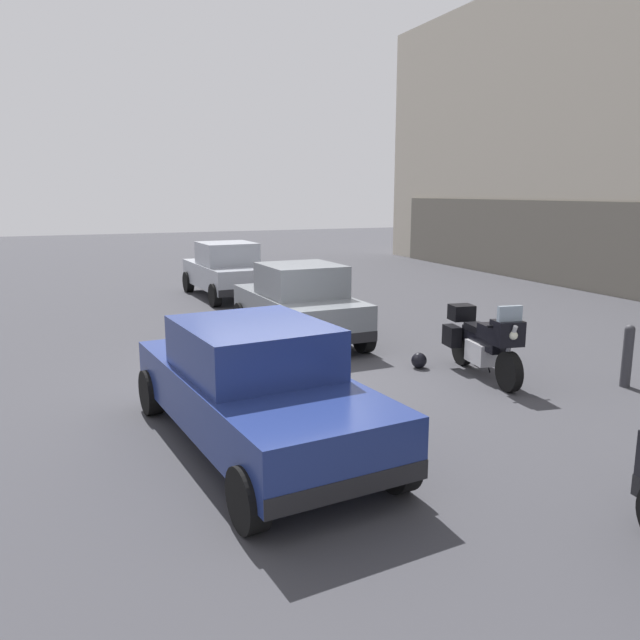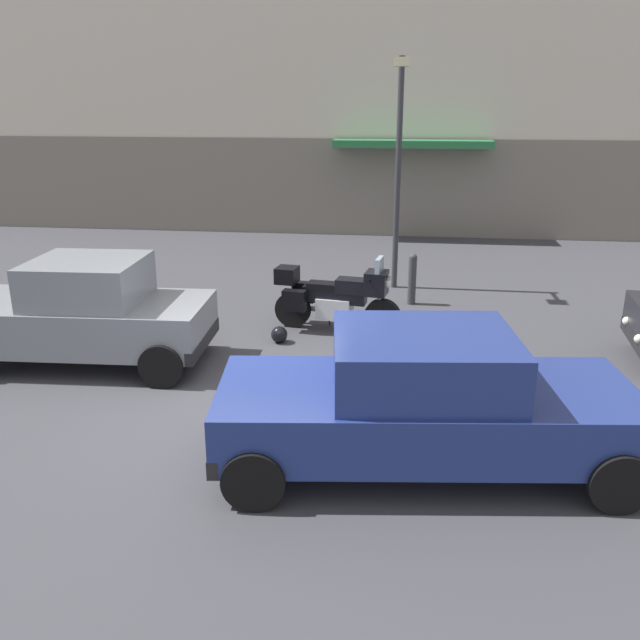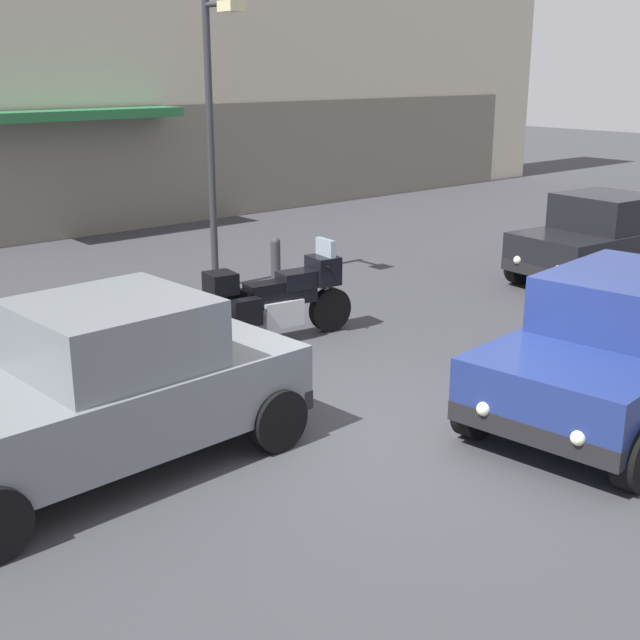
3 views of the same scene
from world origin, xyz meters
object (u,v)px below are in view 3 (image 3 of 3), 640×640
(helmet, at_px, (262,358))
(car_sedan_far, at_px, (633,342))
(streetlamp_curbside, at_px, (215,118))
(bollard_curbside, at_px, (276,266))
(car_hatchback_near, at_px, (106,389))
(car_compact_side, at_px, (603,239))
(motorcycle, at_px, (278,298))

(helmet, relative_size, car_sedan_far, 0.06)
(helmet, bearing_deg, streetlamp_curbside, 63.07)
(bollard_curbside, bearing_deg, streetlamp_curbside, 108.92)
(helmet, bearing_deg, car_hatchback_near, -155.32)
(streetlamp_curbside, bearing_deg, car_compact_side, -36.32)
(motorcycle, distance_m, car_compact_side, 6.48)
(car_hatchback_near, distance_m, streetlamp_curbside, 7.01)
(car_compact_side, bearing_deg, motorcycle, -4.49)
(car_sedan_far, bearing_deg, helmet, -64.63)
(car_hatchback_near, bearing_deg, helmet, -157.94)
(car_hatchback_near, bearing_deg, motorcycle, -153.51)
(helmet, height_order, bollard_curbside, bollard_curbside)
(car_hatchback_near, distance_m, car_sedan_far, 5.62)
(car_hatchback_near, bearing_deg, bollard_curbside, -145.17)
(car_compact_side, xyz_separation_m, bollard_curbside, (-5.03, 2.89, -0.23))
(car_sedan_far, bearing_deg, car_hatchback_near, -32.25)
(helmet, relative_size, car_hatchback_near, 0.07)
(helmet, xyz_separation_m, car_hatchback_near, (-2.76, -1.27, 0.67))
(motorcycle, distance_m, helmet, 1.23)
(car_hatchback_near, bearing_deg, car_compact_side, -177.42)
(motorcycle, relative_size, helmet, 8.06)
(helmet, xyz_separation_m, car_sedan_far, (2.31, -3.71, 0.64))
(motorcycle, xyz_separation_m, car_sedan_far, (1.46, -4.45, 0.16))
(car_sedan_far, relative_size, car_compact_side, 1.32)
(streetlamp_curbside, xyz_separation_m, bollard_curbside, (0.37, -1.08, -2.32))
(car_compact_side, bearing_deg, car_hatchback_near, 10.48)
(car_hatchback_near, relative_size, bollard_curbside, 3.84)
(car_sedan_far, xyz_separation_m, bollard_curbside, (-0.10, 6.24, -0.24))
(motorcycle, height_order, car_hatchback_near, car_hatchback_near)
(car_sedan_far, distance_m, car_compact_side, 5.96)
(car_compact_side, height_order, bollard_curbside, car_compact_side)
(car_sedan_far, bearing_deg, car_compact_side, -152.32)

